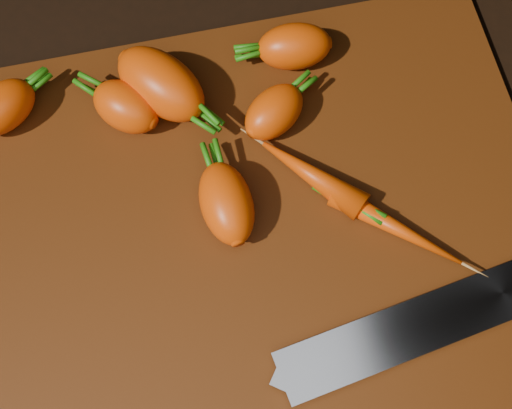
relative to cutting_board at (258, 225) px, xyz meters
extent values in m
cube|color=black|center=(0.00, 0.00, -0.01)|extent=(2.00, 2.00, 0.01)
cube|color=#52250B|center=(0.00, 0.00, 0.00)|extent=(0.50, 0.40, 0.01)
ellipsoid|color=#E14000|center=(-0.20, 0.14, 0.03)|extent=(0.08, 0.07, 0.04)
ellipsoid|color=#E14000|center=(-0.09, 0.12, 0.03)|extent=(0.07, 0.07, 0.04)
ellipsoid|color=#E14000|center=(-0.06, 0.14, 0.03)|extent=(0.10, 0.10, 0.05)
ellipsoid|color=#E14000|center=(-0.02, 0.01, 0.03)|extent=(0.05, 0.08, 0.04)
ellipsoid|color=#E14000|center=(0.07, 0.15, 0.03)|extent=(0.07, 0.05, 0.04)
ellipsoid|color=#E14000|center=(0.03, 0.09, 0.03)|extent=(0.07, 0.07, 0.04)
ellipsoid|color=#E14000|center=(0.11, -0.03, 0.02)|extent=(0.10, 0.10, 0.02)
ellipsoid|color=#E14000|center=(0.05, 0.03, 0.02)|extent=(0.09, 0.09, 0.03)
cube|color=gray|center=(-0.01, -0.13, 0.02)|extent=(0.25, 0.08, 0.00)
cube|color=gray|center=(0.11, -0.11, 0.02)|extent=(0.02, 0.04, 0.02)
cylinder|color=#B2B2B7|center=(0.17, -0.11, 0.03)|extent=(0.01, 0.01, 0.00)
camera|label=1|loc=(-0.05, -0.20, 0.58)|focal=50.00mm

